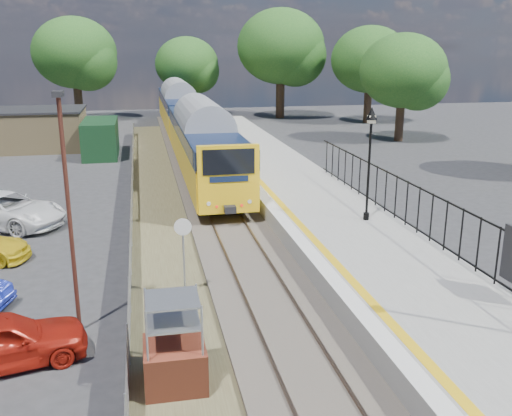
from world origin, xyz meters
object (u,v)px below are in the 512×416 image
object	(u,v)px
carpark_lamp	(68,200)
car_red	(1,341)
brick_plinth	(174,344)
speed_sign	(183,245)
train	(188,120)
victorian_lamp_north	(370,138)
car_white	(4,210)

from	to	relation	value
carpark_lamp	car_red	xyz separation A→B (m)	(-1.70, -1.58, -3.13)
brick_plinth	speed_sign	world-z (taller)	speed_sign
train	victorian_lamp_north	bearing A→B (deg)	-77.03
train	brick_plinth	size ratio (longest dim) A/B	17.70
speed_sign	car_white	world-z (taller)	speed_sign
car_white	victorian_lamp_north	bearing A→B (deg)	-79.77
train	carpark_lamp	xyz separation A→B (m)	(-5.61, -28.79, 1.49)
train	car_red	size ratio (longest dim) A/B	9.87
brick_plinth	car_white	xyz separation A→B (m)	(-6.62, 14.04, -0.34)
car_red	carpark_lamp	bearing A→B (deg)	-60.97
speed_sign	carpark_lamp	distance (m)	4.00
brick_plinth	car_red	world-z (taller)	brick_plinth
speed_sign	car_red	xyz separation A→B (m)	(-4.81, -3.09, -1.12)
train	speed_sign	distance (m)	27.40
speed_sign	carpark_lamp	bearing A→B (deg)	-145.84
train	carpark_lamp	world-z (taller)	carpark_lamp
brick_plinth	car_red	xyz separation A→B (m)	(-4.19, 1.73, -0.40)
brick_plinth	car_white	world-z (taller)	brick_plinth
brick_plinth	car_white	bearing A→B (deg)	115.23
speed_sign	carpark_lamp	size ratio (longest dim) A/B	0.40
victorian_lamp_north	brick_plinth	size ratio (longest dim) A/B	1.99
car_red	brick_plinth	bearing A→B (deg)	-126.32
carpark_lamp	car_red	distance (m)	3.90
speed_sign	train	bearing A→B (deg)	92.97
speed_sign	car_red	size ratio (longest dim) A/B	0.65
victorian_lamp_north	car_red	bearing A→B (deg)	-149.75
train	car_red	distance (m)	31.28
speed_sign	carpark_lamp	world-z (taller)	carpark_lamp
speed_sign	car_white	xyz separation A→B (m)	(-7.24, 9.22, -1.05)
victorian_lamp_north	train	bearing A→B (deg)	102.97
victorian_lamp_north	carpark_lamp	xyz separation A→B (m)	(-10.91, -5.77, -0.46)
train	car_white	distance (m)	20.58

